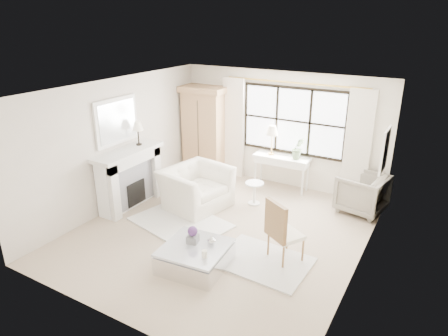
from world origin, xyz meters
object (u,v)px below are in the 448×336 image
at_px(coffee_table, 195,257).
at_px(club_armchair, 196,188).
at_px(console_table, 281,172).
at_px(armoire, 205,130).

bearing_deg(coffee_table, club_armchair, 118.22).
height_order(console_table, club_armchair, club_armchair).
height_order(armoire, console_table, armoire).
bearing_deg(club_armchair, console_table, -21.81).
bearing_deg(club_armchair, armoire, 38.41).
relative_size(console_table, club_armchair, 0.99).
distance_m(armoire, coffee_table, 4.32).
height_order(club_armchair, coffee_table, club_armchair).
relative_size(armoire, coffee_table, 2.06).
bearing_deg(club_armchair, coffee_table, -135.11).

